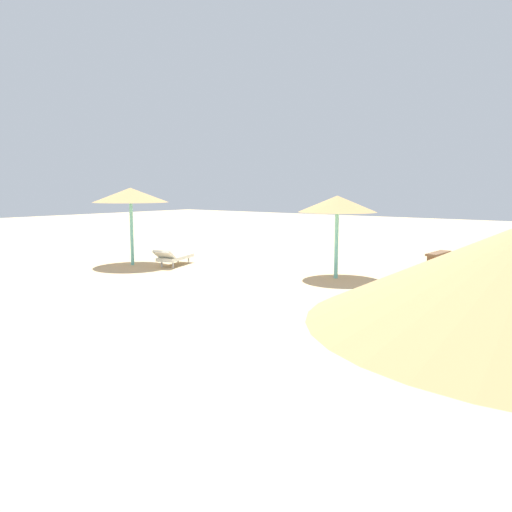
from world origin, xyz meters
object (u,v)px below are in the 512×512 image
object	(u,v)px
parasol_0	(130,195)
lounger_0	(174,257)
parasol_4	(337,204)
bench_0	(438,256)

from	to	relation	value
parasol_0	lounger_0	bearing A→B (deg)	30.79
parasol_4	bench_0	xyz separation A→B (m)	(1.66, 4.45, -1.92)
parasol_0	parasol_4	world-z (taller)	parasol_0
lounger_0	parasol_0	bearing A→B (deg)	-149.21
parasol_0	lounger_0	world-z (taller)	parasol_0
bench_0	lounger_0	bearing A→B (deg)	-142.40
parasol_4	lounger_0	world-z (taller)	parasol_4
parasol_4	parasol_0	bearing A→B (deg)	-163.61
lounger_0	bench_0	distance (m)	9.46
parasol_0	bench_0	bearing A→B (deg)	36.65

